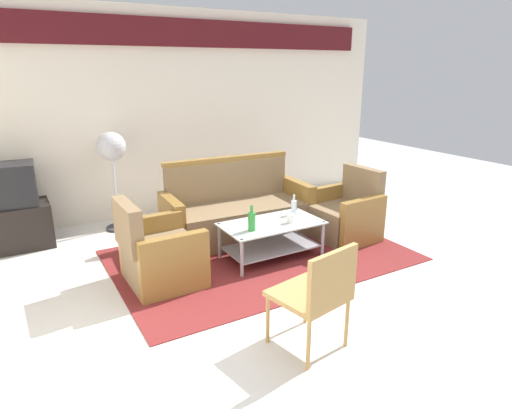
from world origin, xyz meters
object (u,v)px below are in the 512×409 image
armchair_left (159,255)px  television (7,185)px  couch (237,213)px  cup (291,218)px  armchair_right (345,216)px  pedestal_fan (112,152)px  bottle_green (252,221)px  bottle_clear (294,207)px  wicker_chair (318,290)px  tv_stand (14,227)px  coffee_table (271,235)px

armchair_left → television: (-1.18, 1.69, 0.47)m
armchair_left → television: size_ratio=1.35×
couch → cup: (0.22, -0.85, 0.14)m
armchair_right → pedestal_fan: bearing=50.8°
bottle_green → couch: bearing=72.5°
armchair_left → pedestal_fan: (0.01, 1.74, 0.73)m
bottle_clear → pedestal_fan: 2.38m
pedestal_fan → wicker_chair: pedestal_fan is taller
armchair_right → tv_stand: armchair_right is taller
armchair_left → wicker_chair: 1.77m
armchair_right → bottle_green: armchair_right is taller
armchair_left → bottle_clear: bearing=91.5°
armchair_left → bottle_green: 0.99m
bottle_green → cup: (0.48, -0.01, -0.05)m
armchair_left → cup: (1.44, -0.14, 0.17)m
bottle_clear → coffee_table: bearing=-162.3°
coffee_table → cup: (0.18, -0.10, 0.19)m
armchair_left → cup: 1.45m
coffee_table → wicker_chair: size_ratio=1.31×
tv_stand → bottle_clear: bearing=-29.8°
armchair_right → cup: armchair_right is taller
coffee_table → pedestal_fan: pedestal_fan is taller
armchair_right → television: 3.94m
bottle_green → pedestal_fan: 2.16m
bottle_clear → pedestal_fan: bearing=134.3°
armchair_left → television: television is taller
couch → armchair_right: 1.33m
armchair_left → bottle_green: armchair_left is taller
armchair_right → pedestal_fan: (-2.35, 1.72, 0.73)m
bottle_clear → bottle_green: bearing=-162.4°
bottle_clear → armchair_left: bearing=-177.4°
cup → coffee_table: bearing=151.0°
pedestal_fan → wicker_chair: bearing=-79.0°
pedestal_fan → cup: bearing=-52.8°
bottle_clear → television: size_ratio=0.37×
armchair_right → tv_stand: (-3.54, 1.67, -0.03)m
bottle_green → coffee_table: bearing=17.4°
bottle_green → tv_stand: bottle_green is taller
armchair_left → wicker_chair: armchair_left is taller
coffee_table → wicker_chair: wicker_chair is taller
bottle_clear → cup: bottle_clear is taller
coffee_table → bottle_green: 0.40m
cup → armchair_left: bearing=174.3°
bottle_green → cup: bearing=-0.6°
bottle_green → television: television is taller
cup → pedestal_fan: (-1.43, 1.88, 0.55)m
bottle_green → bottle_clear: bearing=17.6°
cup → tv_stand: size_ratio=0.12×
tv_stand → bottle_green: bearing=-40.5°
tv_stand → pedestal_fan: bearing=2.4°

